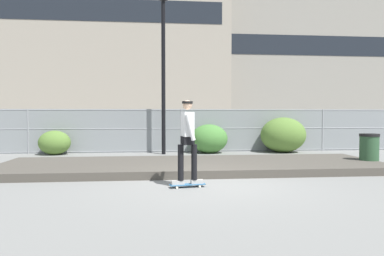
% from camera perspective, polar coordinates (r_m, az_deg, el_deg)
% --- Properties ---
extents(ground_plane, '(120.00, 120.00, 0.00)m').
position_cam_1_polar(ground_plane, '(8.53, 1.84, -8.82)').
color(ground_plane, slate).
extents(gravel_berm, '(11.18, 3.44, 0.21)m').
position_cam_1_polar(gravel_berm, '(10.79, 0.18, -5.93)').
color(gravel_berm, '#4C473F').
rests_on(gravel_berm, ground_plane).
extents(skateboard, '(0.82, 0.32, 0.07)m').
position_cam_1_polar(skateboard, '(8.16, -0.72, -8.92)').
color(skateboard, '#2D608C').
rests_on(skateboard, ground_plane).
extents(skater, '(0.73, 0.61, 1.87)m').
position_cam_1_polar(skater, '(8.02, -0.72, -1.28)').
color(skater, '#B2ADA8').
rests_on(skater, skateboard).
extents(chain_fence, '(25.39, 0.06, 1.85)m').
position_cam_1_polar(chain_fence, '(15.54, -1.69, -0.39)').
color(chain_fence, gray).
rests_on(chain_fence, ground_plane).
extents(street_lamp, '(0.44, 0.44, 6.51)m').
position_cam_1_polar(street_lamp, '(14.95, -4.54, 11.59)').
color(street_lamp, black).
rests_on(street_lamp, ground_plane).
extents(parked_car_near, '(4.53, 2.20, 1.66)m').
position_cam_1_polar(parked_car_near, '(18.73, -14.97, -0.32)').
color(parked_car_near, '#566B4C').
rests_on(parked_car_near, ground_plane).
extents(parked_car_mid, '(4.44, 2.02, 1.66)m').
position_cam_1_polar(parked_car_mid, '(18.83, 5.61, -0.25)').
color(parked_car_mid, maroon).
rests_on(parked_car_mid, ground_plane).
extents(parked_car_far, '(4.41, 1.96, 1.66)m').
position_cam_1_polar(parked_car_far, '(21.29, 24.04, -0.15)').
color(parked_car_far, '#B7BABF').
rests_on(parked_car_far, ground_plane).
extents(library_building, '(27.89, 12.94, 21.29)m').
position_cam_1_polar(library_building, '(48.89, -12.07, 12.75)').
color(library_building, '#9E9384').
rests_on(library_building, ground_plane).
extents(office_block, '(31.29, 10.28, 16.72)m').
position_cam_1_polar(office_block, '(53.93, 16.43, 9.25)').
color(office_block, gray).
rests_on(office_block, ground_plane).
extents(shrub_left, '(1.26, 1.03, 0.98)m').
position_cam_1_polar(shrub_left, '(15.56, -20.83, -2.17)').
color(shrub_left, '#567A33').
rests_on(shrub_left, ground_plane).
extents(shrub_center, '(1.57, 1.28, 1.21)m').
position_cam_1_polar(shrub_center, '(15.17, 2.70, -1.70)').
color(shrub_center, '#477F38').
rests_on(shrub_center, ground_plane).
extents(shrub_right, '(1.94, 1.59, 1.50)m').
position_cam_1_polar(shrub_right, '(15.92, 14.17, -1.06)').
color(shrub_right, '#567A33').
rests_on(shrub_right, ground_plane).
extents(trash_bin, '(0.59, 0.59, 1.03)m').
position_cam_1_polar(trash_bin, '(12.42, 26.12, -3.17)').
color(trash_bin, '#2D5133').
rests_on(trash_bin, ground_plane).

